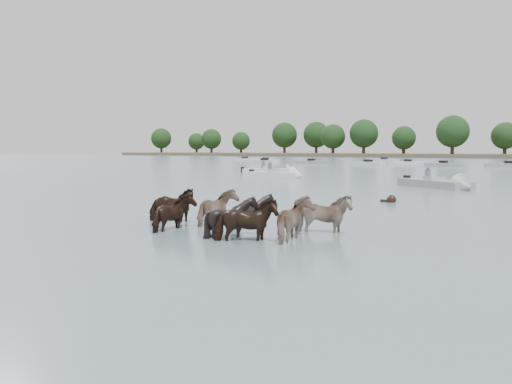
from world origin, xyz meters
The scene contains 9 objects.
ground centered at (0.00, 0.00, 0.00)m, with size 400.00×400.00×0.00m, color slate.
shoreline centered at (-70.00, 150.00, 0.50)m, with size 160.00×30.00×1.00m, color #4C4233.
pony_herd centered at (1.87, 2.20, 0.43)m, with size 7.13×3.88×1.43m.
swimming_pony centered at (2.73, 13.02, 0.10)m, with size 0.72×0.44×0.44m.
motorboat_a centered at (-11.95, 27.94, 0.23)m, with size 5.16×1.79×1.92m.
motorboat_b centered at (2.53, 23.12, 0.22)m, with size 5.68×4.56×1.92m.
motorboat_f centered at (-16.53, 34.22, 0.23)m, with size 5.29×4.14×1.92m.
distant_flotilla centered at (-1.50, 72.98, 0.26)m, with size 105.27×24.63×0.93m.
treeline centered at (-70.89, 150.72, 6.67)m, with size 148.63×22.80×12.03m.
Camera 1 is at (10.79, -10.28, 2.43)m, focal length 36.84 mm.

